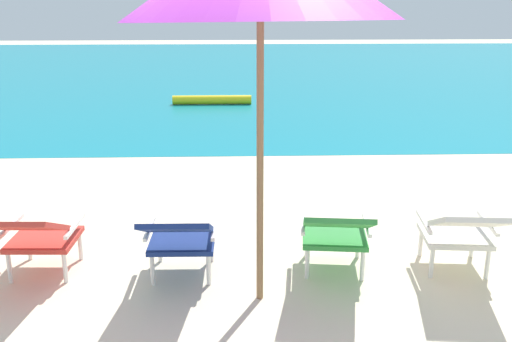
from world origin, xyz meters
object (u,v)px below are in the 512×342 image
at_px(lounge_chair_far_left, 35,234).
at_px(lounge_chair_far_right, 462,230).
at_px(lounge_chair_near_left, 180,236).
at_px(lounge_chair_near_right, 336,231).
at_px(swim_buoy, 212,100).

xyz_separation_m(lounge_chair_far_left, lounge_chair_far_right, (3.37, -0.04, 0.00)).
height_order(lounge_chair_near_left, lounge_chair_near_right, same).
xyz_separation_m(swim_buoy, lounge_chair_far_left, (-1.10, -7.57, 0.31)).
relative_size(lounge_chair_far_left, lounge_chair_near_left, 1.01).
relative_size(lounge_chair_near_left, lounge_chair_far_right, 0.96).
bearing_deg(swim_buoy, lounge_chair_near_right, -80.50).
bearing_deg(lounge_chair_near_left, lounge_chair_far_left, 176.15).
height_order(lounge_chair_far_left, lounge_chair_near_left, same).
xyz_separation_m(swim_buoy, lounge_chair_far_right, (2.28, -7.61, 0.31)).
bearing_deg(swim_buoy, lounge_chair_far_right, -73.36).
relative_size(swim_buoy, lounge_chair_far_right, 1.74).
bearing_deg(lounge_chair_near_right, lounge_chair_far_right, -1.07).
distance_m(swim_buoy, lounge_chair_near_right, 7.71).
relative_size(lounge_chair_near_right, lounge_chair_far_right, 1.01).
distance_m(lounge_chair_near_right, lounge_chair_far_right, 1.01).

